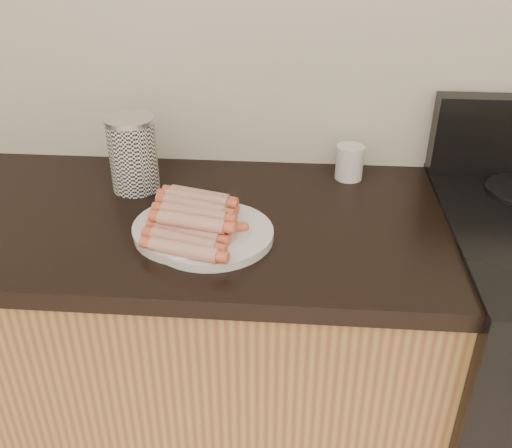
# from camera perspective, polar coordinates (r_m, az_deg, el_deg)

# --- Properties ---
(wall_back) EXTENTS (4.00, 0.04, 2.60)m
(wall_back) POSITION_cam_1_polar(r_m,az_deg,el_deg) (1.44, 2.09, 20.88)
(wall_back) COLOR silver
(wall_back) RESTS_ON ground
(cabinet_base) EXTENTS (2.20, 0.59, 0.86)m
(cabinet_base) POSITION_cam_1_polar(r_m,az_deg,el_deg) (1.74, -23.26, -12.09)
(cabinet_base) COLOR olive
(cabinet_base) RESTS_ON floor
(main_plate) EXTENTS (0.25, 0.25, 0.02)m
(main_plate) POSITION_cam_1_polar(r_m,az_deg,el_deg) (1.23, -6.32, -0.62)
(main_plate) COLOR white
(main_plate) RESTS_ON counter_slab
(side_plate) EXTENTS (0.29, 0.29, 0.02)m
(side_plate) POSITION_cam_1_polar(r_m,az_deg,el_deg) (1.21, -4.43, -1.02)
(side_plate) COLOR silver
(side_plate) RESTS_ON counter_slab
(hotdog_pile) EXTENTS (0.14, 0.30, 0.06)m
(hotdog_pile) POSITION_cam_1_polar(r_m,az_deg,el_deg) (1.21, -6.40, 0.70)
(hotdog_pile) COLOR maroon
(hotdog_pile) RESTS_ON main_plate
(plain_sausages) EXTENTS (0.14, 0.03, 0.02)m
(plain_sausages) POSITION_cam_1_polar(r_m,az_deg,el_deg) (1.20, -4.47, -0.20)
(plain_sausages) COLOR #BF7E48
(plain_sausages) RESTS_ON side_plate
(canister) EXTENTS (0.12, 0.12, 0.18)m
(canister) POSITION_cam_1_polar(r_m,az_deg,el_deg) (1.41, -12.19, 6.87)
(canister) COLOR white
(canister) RESTS_ON counter_slab
(mug) EXTENTS (0.09, 0.09, 0.09)m
(mug) POSITION_cam_1_polar(r_m,az_deg,el_deg) (1.47, 9.34, 6.12)
(mug) COLOR silver
(mug) RESTS_ON counter_slab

